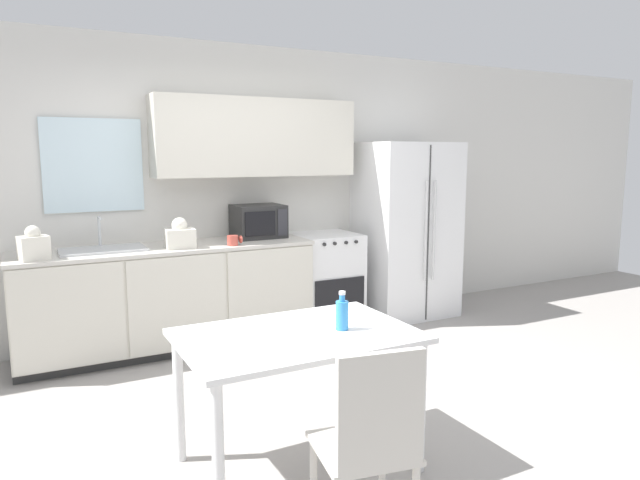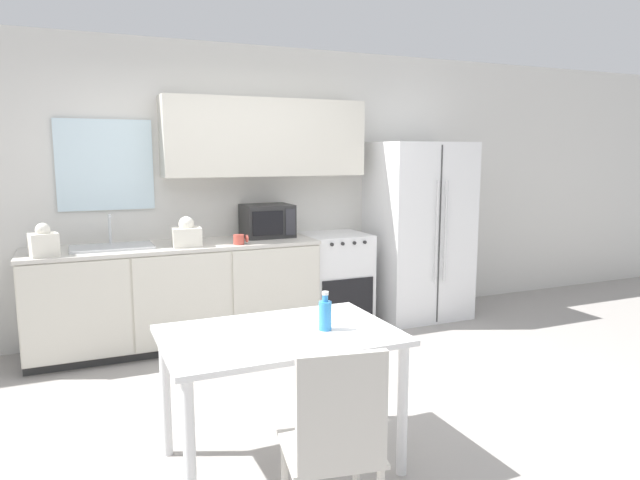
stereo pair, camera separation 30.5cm
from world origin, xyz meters
name	(u,v)px [view 2 (the right image)]	position (x,y,z in m)	size (l,w,h in m)	color
ground_plane	(302,406)	(0.00, 0.00, 0.00)	(12.00, 12.00, 0.00)	gray
wall_back	(231,180)	(0.05, 1.92, 1.44)	(12.00, 0.38, 2.70)	silver
kitchen_counter	(177,295)	(-0.54, 1.59, 0.46)	(2.48, 0.68, 0.91)	#333333
oven_range	(335,279)	(1.00, 1.62, 0.46)	(0.61, 0.62, 0.91)	white
refrigerator	(418,231)	(1.92, 1.55, 0.90)	(0.94, 0.78, 1.81)	white
kitchen_sink	(112,246)	(-1.06, 1.60, 0.93)	(0.66, 0.39, 0.27)	#B7BABC
microwave	(267,221)	(0.33, 1.71, 1.06)	(0.45, 0.38, 0.31)	#282828
coffee_mug	(240,239)	(-0.03, 1.36, 0.96)	(0.13, 0.09, 0.09)	#BF4C3F
grocery_bag_0	(187,234)	(-0.47, 1.45, 1.02)	(0.25, 0.22, 0.26)	silver
grocery_bag_1	(44,242)	(-1.56, 1.40, 1.02)	(0.23, 0.21, 0.26)	silver
dining_table	(280,351)	(-0.37, -0.63, 0.65)	(1.23, 0.82, 0.75)	white
dining_chair_near	(336,438)	(-0.41, -1.42, 0.54)	(0.46, 0.46, 0.93)	beige
drink_bottle	(325,314)	(-0.13, -0.69, 0.84)	(0.07, 0.07, 0.21)	#338CD8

